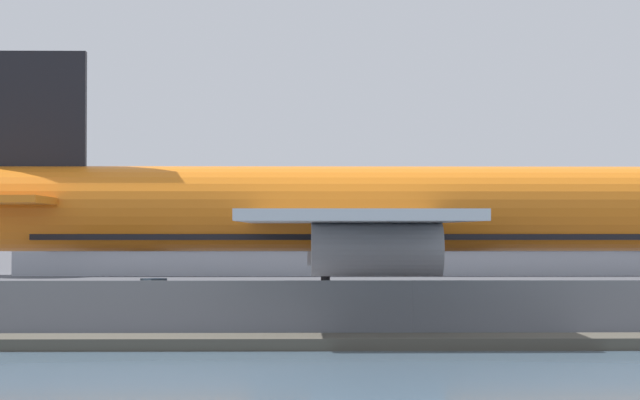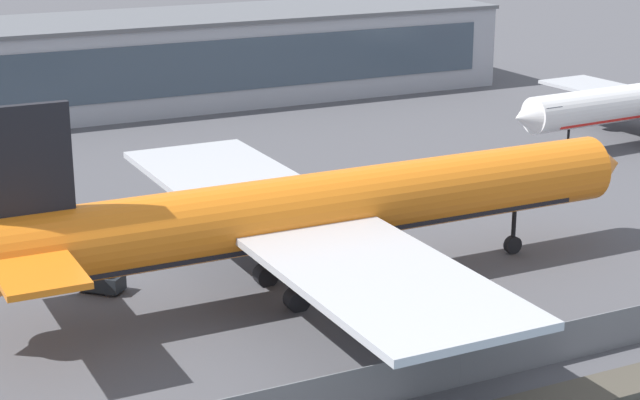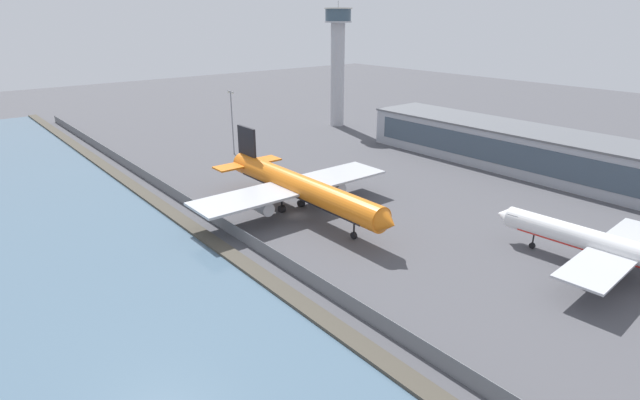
% 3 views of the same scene
% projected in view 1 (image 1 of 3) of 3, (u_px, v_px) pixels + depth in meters
% --- Properties ---
extents(ground_plane, '(500.00, 500.00, 0.00)m').
position_uv_depth(ground_plane, '(388.00, 314.00, 72.18)').
color(ground_plane, '#4C4C51').
extents(shoreline_seawall, '(320.00, 3.00, 0.50)m').
position_uv_depth(shoreline_seawall, '(423.00, 342.00, 51.69)').
color(shoreline_seawall, '#474238').
rests_on(shoreline_seawall, ground).
extents(perimeter_fence, '(280.00, 0.10, 2.61)m').
position_uv_depth(perimeter_fence, '(413.00, 309.00, 56.21)').
color(perimeter_fence, slate).
rests_on(perimeter_fence, ground).
extents(cargo_jet_orange, '(53.86, 45.95, 15.53)m').
position_uv_depth(cargo_jet_orange, '(368.00, 212.00, 73.59)').
color(cargo_jet_orange, orange).
rests_on(cargo_jet_orange, ground).
extents(baggage_tug, '(3.39, 3.40, 1.80)m').
position_uv_depth(baggage_tug, '(150.00, 294.00, 79.72)').
color(baggage_tug, '#1E2328').
rests_on(baggage_tug, ground).
extents(terminal_building, '(91.87, 19.44, 11.27)m').
position_uv_depth(terminal_building, '(434.00, 223.00, 141.54)').
color(terminal_building, '#9EA3AD').
rests_on(terminal_building, ground).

